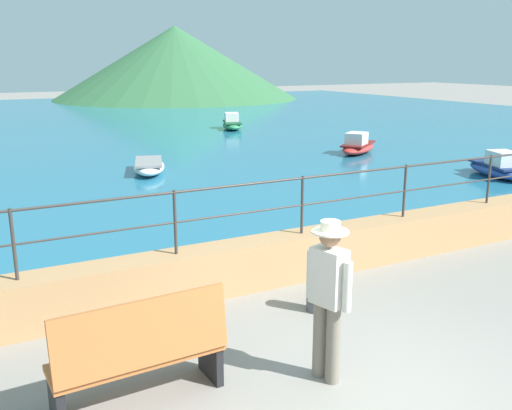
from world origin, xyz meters
TOP-DOWN VIEW (x-y plane):
  - ground_plane at (0.00, 0.00)m, footprint 120.00×120.00m
  - promenade_wall at (0.00, 3.20)m, footprint 20.00×0.56m
  - railing at (0.00, 3.20)m, footprint 18.44×0.04m
  - lake_water at (0.00, 25.84)m, footprint 64.00×44.32m
  - hill_main at (13.51, 42.92)m, footprint 20.68×20.68m
  - bench_main at (-2.19, 1.03)m, footprint 1.72×0.62m
  - person_walking at (-0.33, 0.56)m, footprint 0.38×0.55m
  - bollard at (0.51, 2.02)m, footprint 0.24×0.24m
  - boat_0 at (9.04, 12.13)m, footprint 2.39×2.07m
  - boat_1 at (9.99, 6.95)m, footprint 1.55×2.46m
  - boat_2 at (8.21, 20.78)m, footprint 1.64×2.47m
  - boat_4 at (1.37, 12.15)m, footprint 1.55×2.46m

SIDE VIEW (x-z plane):
  - ground_plane at x=0.00m, z-range 0.00..0.00m
  - lake_water at x=0.00m, z-range 0.00..0.06m
  - boat_4 at x=1.37m, z-range 0.08..0.44m
  - bollard at x=0.51m, z-range 0.00..0.55m
  - boat_0 at x=9.04m, z-range -0.05..0.71m
  - boat_1 at x=9.99m, z-range -0.05..0.71m
  - boat_2 at x=8.21m, z-range -0.05..0.71m
  - promenade_wall at x=0.00m, z-range 0.00..0.70m
  - bench_main at x=-2.19m, z-range -0.01..1.12m
  - person_walking at x=-0.33m, z-range 0.10..1.85m
  - railing at x=0.00m, z-range 0.88..1.78m
  - hill_main at x=13.51m, z-range 0.00..6.05m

